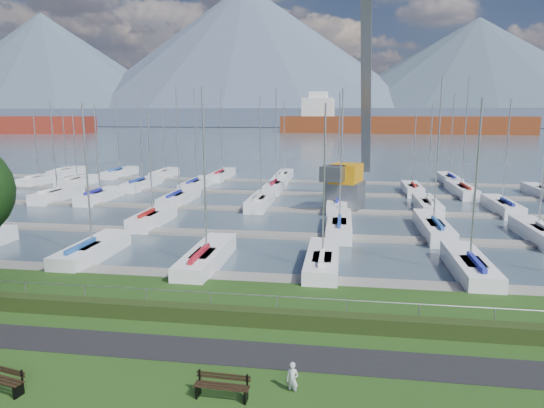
% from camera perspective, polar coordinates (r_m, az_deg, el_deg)
% --- Properties ---
extents(path, '(160.00, 2.00, 0.04)m').
position_cam_1_polar(path, '(19.63, -6.71, -16.83)').
color(path, black).
rests_on(path, grass).
extents(water, '(800.00, 540.00, 0.20)m').
position_cam_1_polar(water, '(279.98, 7.53, 8.65)').
color(water, '#3F505D').
extents(hedge, '(80.00, 0.70, 0.70)m').
position_cam_1_polar(hedge, '(21.76, -4.91, -12.95)').
color(hedge, '#212F11').
rests_on(hedge, grass).
extents(fence, '(80.00, 0.04, 0.04)m').
position_cam_1_polar(fence, '(21.80, -4.70, -10.49)').
color(fence, gray).
rests_on(fence, grass).
extents(foothill, '(900.00, 80.00, 12.00)m').
position_cam_1_polar(foothill, '(349.83, 7.76, 10.07)').
color(foothill, '#49546B').
rests_on(foothill, water).
extents(mountains, '(1190.00, 360.00, 115.00)m').
position_cam_1_polar(mountains, '(426.08, 9.07, 15.61)').
color(mountains, '#3D4D59').
rests_on(mountains, water).
extents(docks, '(90.00, 41.60, 0.25)m').
position_cam_1_polar(docks, '(46.95, 2.50, -0.73)').
color(docks, slate).
rests_on(docks, water).
extents(bench_left, '(1.85, 0.81, 0.85)m').
position_cam_1_polar(bench_left, '(19.17, -29.26, -17.55)').
color(bench_left, black).
rests_on(bench_left, grass).
extents(bench_right, '(1.82, 0.50, 0.85)m').
position_cam_1_polar(bench_right, '(16.69, -5.88, -20.55)').
color(bench_right, black).
rests_on(bench_right, grass).
extents(person, '(0.48, 0.39, 1.16)m').
position_cam_1_polar(person, '(16.89, 2.42, -19.47)').
color(person, '#B9B9C1').
rests_on(person, grass).
extents(crane, '(5.35, 13.46, 22.35)m').
position_cam_1_polar(crane, '(48.54, 9.30, 6.13)').
color(crane, slate).
rests_on(crane, water).
extents(cargo_ship_mid, '(112.97, 28.09, 21.50)m').
position_cam_1_polar(cargo_ship_mid, '(234.75, 13.94, 8.99)').
color(cargo_ship_mid, maroon).
rests_on(cargo_ship_mid, water).
extents(sailboat_fleet, '(75.46, 49.30, 13.59)m').
position_cam_1_polar(sailboat_fleet, '(49.54, -0.08, 6.44)').
color(sailboat_fleet, silver).
rests_on(sailboat_fleet, water).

